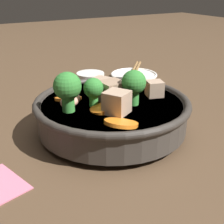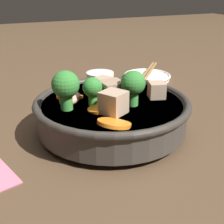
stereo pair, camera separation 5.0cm
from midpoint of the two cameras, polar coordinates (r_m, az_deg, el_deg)
ground_plane at (r=0.52m, az=2.78°, el=-3.73°), size 3.00×3.00×0.00m
stirfry_bowl at (r=0.50m, az=2.75°, el=0.27°), size 0.25×0.25×0.11m
side_saucer at (r=0.80m, az=8.22°, el=6.40°), size 0.12×0.12×0.01m
tea_cup at (r=0.69m, az=-0.08°, el=5.36°), size 0.06×0.06×0.05m
chopsticks_pair at (r=0.80m, az=8.26°, el=7.05°), size 0.15×0.17×0.01m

